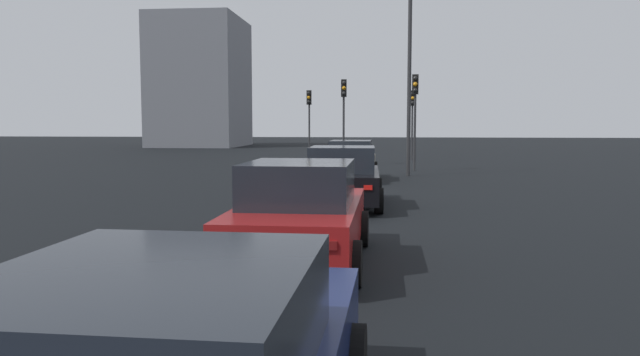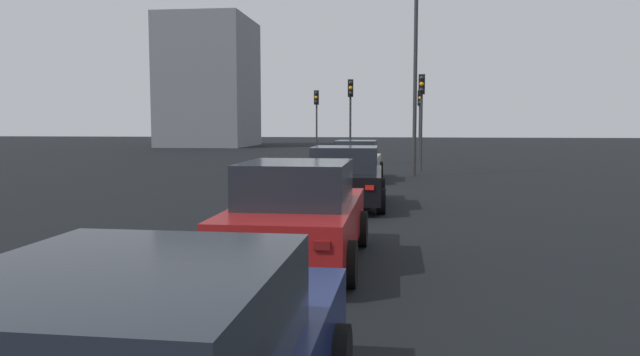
{
  "view_description": "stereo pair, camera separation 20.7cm",
  "coord_description": "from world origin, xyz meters",
  "px_view_note": "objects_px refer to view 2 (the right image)",
  "views": [
    {
      "loc": [
        -15.47,
        -1.25,
        2.2
      ],
      "look_at": [
        -3.69,
        -0.06,
        1.13
      ],
      "focal_mm": 34.01,
      "sensor_mm": 36.0,
      "label": 1
    },
    {
      "loc": [
        -15.44,
        -1.46,
        2.2
      ],
      "look_at": [
        -3.69,
        -0.06,
        1.13
      ],
      "focal_mm": 34.01,
      "sensor_mm": 36.0,
      "label": 2
    }
  ],
  "objects_px": {
    "car_red_third": "(298,215)",
    "traffic_light_far_right": "(316,110)",
    "traffic_light_far_left": "(420,110)",
    "car_black_second": "(345,178)",
    "traffic_light_near_right": "(421,102)",
    "street_lamp_kerbside": "(415,59)",
    "car_beige_lead": "(356,161)",
    "traffic_light_near_left": "(350,104)"
  },
  "relations": [
    {
      "from": "car_red_third",
      "to": "traffic_light_far_right",
      "type": "distance_m",
      "value": 29.15
    },
    {
      "from": "car_black_second",
      "to": "street_lamp_kerbside",
      "type": "bearing_deg",
      "value": -13.59
    },
    {
      "from": "traffic_light_near_left",
      "to": "traffic_light_far_right",
      "type": "xyz_separation_m",
      "value": [
        6.53,
        2.6,
        -0.13
      ]
    },
    {
      "from": "car_beige_lead",
      "to": "traffic_light_near_left",
      "type": "bearing_deg",
      "value": 6.74
    },
    {
      "from": "car_black_second",
      "to": "traffic_light_far_left",
      "type": "height_order",
      "value": "traffic_light_far_left"
    },
    {
      "from": "traffic_light_near_left",
      "to": "traffic_light_far_right",
      "type": "relative_size",
      "value": 1.05
    },
    {
      "from": "traffic_light_far_left",
      "to": "traffic_light_far_right",
      "type": "height_order",
      "value": "traffic_light_far_right"
    },
    {
      "from": "traffic_light_far_right",
      "to": "traffic_light_near_right",
      "type": "bearing_deg",
      "value": 37.19
    },
    {
      "from": "traffic_light_near_left",
      "to": "traffic_light_far_left",
      "type": "distance_m",
      "value": 6.18
    },
    {
      "from": "car_black_second",
      "to": "car_red_third",
      "type": "bearing_deg",
      "value": 176.97
    },
    {
      "from": "traffic_light_near_right",
      "to": "street_lamp_kerbside",
      "type": "relative_size",
      "value": 0.53
    },
    {
      "from": "traffic_light_near_left",
      "to": "street_lamp_kerbside",
      "type": "relative_size",
      "value": 0.54
    },
    {
      "from": "traffic_light_far_left",
      "to": "car_black_second",
      "type": "bearing_deg",
      "value": -8.65
    },
    {
      "from": "car_beige_lead",
      "to": "car_red_third",
      "type": "relative_size",
      "value": 0.98
    },
    {
      "from": "traffic_light_near_right",
      "to": "car_beige_lead",
      "type": "bearing_deg",
      "value": -22.94
    },
    {
      "from": "car_black_second",
      "to": "traffic_light_near_right",
      "type": "height_order",
      "value": "traffic_light_near_right"
    },
    {
      "from": "traffic_light_near_left",
      "to": "street_lamp_kerbside",
      "type": "bearing_deg",
      "value": 19.96
    },
    {
      "from": "traffic_light_far_right",
      "to": "street_lamp_kerbside",
      "type": "bearing_deg",
      "value": 29.88
    },
    {
      "from": "car_beige_lead",
      "to": "car_red_third",
      "type": "bearing_deg",
      "value": -179.19
    },
    {
      "from": "car_black_second",
      "to": "traffic_light_far_left",
      "type": "distance_m",
      "value": 20.9
    },
    {
      "from": "car_black_second",
      "to": "street_lamp_kerbside",
      "type": "xyz_separation_m",
      "value": [
        9.54,
        -2.13,
        4.07
      ]
    },
    {
      "from": "car_red_third",
      "to": "street_lamp_kerbside",
      "type": "bearing_deg",
      "value": -7.77
    },
    {
      "from": "traffic_light_near_right",
      "to": "street_lamp_kerbside",
      "type": "xyz_separation_m",
      "value": [
        -2.74,
        0.4,
        1.67
      ]
    },
    {
      "from": "traffic_light_near_right",
      "to": "traffic_light_far_left",
      "type": "distance_m",
      "value": 8.32
    },
    {
      "from": "traffic_light_near_left",
      "to": "street_lamp_kerbside",
      "type": "distance_m",
      "value": 7.1
    },
    {
      "from": "car_beige_lead",
      "to": "traffic_light_far_right",
      "type": "relative_size",
      "value": 1.03
    },
    {
      "from": "car_black_second",
      "to": "traffic_light_far_left",
      "type": "xyz_separation_m",
      "value": [
        20.59,
        -2.82,
        2.21
      ]
    },
    {
      "from": "car_beige_lead",
      "to": "traffic_light_near_left",
      "type": "xyz_separation_m",
      "value": [
        8.18,
        0.8,
        2.45
      ]
    },
    {
      "from": "car_black_second",
      "to": "traffic_light_near_right",
      "type": "xyz_separation_m",
      "value": [
        12.29,
        -2.53,
        2.4
      ]
    },
    {
      "from": "traffic_light_near_left",
      "to": "traffic_light_far_right",
      "type": "bearing_deg",
      "value": -164.89
    },
    {
      "from": "car_beige_lead",
      "to": "traffic_light_near_left",
      "type": "relative_size",
      "value": 0.98
    },
    {
      "from": "car_red_third",
      "to": "traffic_light_far_left",
      "type": "height_order",
      "value": "traffic_light_far_left"
    },
    {
      "from": "car_beige_lead",
      "to": "traffic_light_far_right",
      "type": "height_order",
      "value": "traffic_light_far_right"
    },
    {
      "from": "traffic_light_far_left",
      "to": "car_red_third",
      "type": "bearing_deg",
      "value": -7.26
    },
    {
      "from": "traffic_light_far_left",
      "to": "street_lamp_kerbside",
      "type": "height_order",
      "value": "street_lamp_kerbside"
    },
    {
      "from": "car_beige_lead",
      "to": "traffic_light_near_right",
      "type": "bearing_deg",
      "value": -28.36
    },
    {
      "from": "car_black_second",
      "to": "traffic_light_far_right",
      "type": "relative_size",
      "value": 1.01
    },
    {
      "from": "car_black_second",
      "to": "traffic_light_far_left",
      "type": "bearing_deg",
      "value": -8.81
    },
    {
      "from": "street_lamp_kerbside",
      "to": "traffic_light_far_left",
      "type": "bearing_deg",
      "value": -3.58
    },
    {
      "from": "car_black_second",
      "to": "traffic_light_near_left",
      "type": "relative_size",
      "value": 0.97
    },
    {
      "from": "traffic_light_far_left",
      "to": "street_lamp_kerbside",
      "type": "bearing_deg",
      "value": -4.43
    },
    {
      "from": "car_red_third",
      "to": "street_lamp_kerbside",
      "type": "relative_size",
      "value": 0.54
    }
  ]
}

